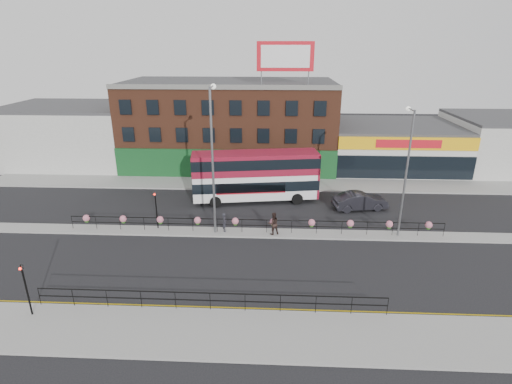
{
  "coord_description": "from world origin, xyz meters",
  "views": [
    {
      "loc": [
        1.52,
        -29.06,
        14.51
      ],
      "look_at": [
        0.0,
        3.0,
        2.5
      ],
      "focal_mm": 28.0,
      "sensor_mm": 36.0,
      "label": 1
    }
  ],
  "objects_px": {
    "pedestrian_b": "(273,223)",
    "lamp_column_west": "(213,149)",
    "car": "(360,201)",
    "double_decker_bus": "(256,172)",
    "lamp_column_east": "(406,163)",
    "pedestrian_a": "(224,222)"
  },
  "relations": [
    {
      "from": "lamp_column_west",
      "to": "lamp_column_east",
      "type": "relative_size",
      "value": 1.16
    },
    {
      "from": "double_decker_bus",
      "to": "pedestrian_b",
      "type": "distance_m",
      "value": 7.98
    },
    {
      "from": "car",
      "to": "lamp_column_west",
      "type": "relative_size",
      "value": 0.45
    },
    {
      "from": "double_decker_bus",
      "to": "pedestrian_a",
      "type": "xyz_separation_m",
      "value": [
        -2.19,
        -7.2,
        -2.04
      ]
    },
    {
      "from": "lamp_column_east",
      "to": "pedestrian_b",
      "type": "bearing_deg",
      "value": -177.06
    },
    {
      "from": "car",
      "to": "lamp_column_west",
      "type": "height_order",
      "value": "lamp_column_west"
    },
    {
      "from": "double_decker_bus",
      "to": "car",
      "type": "distance_m",
      "value": 10.12
    },
    {
      "from": "double_decker_bus",
      "to": "pedestrian_a",
      "type": "distance_m",
      "value": 7.8
    },
    {
      "from": "double_decker_bus",
      "to": "pedestrian_a",
      "type": "height_order",
      "value": "double_decker_bus"
    },
    {
      "from": "pedestrian_b",
      "to": "pedestrian_a",
      "type": "bearing_deg",
      "value": -23.91
    },
    {
      "from": "double_decker_bus",
      "to": "lamp_column_east",
      "type": "xyz_separation_m",
      "value": [
        11.68,
        -7.04,
        3.06
      ]
    },
    {
      "from": "pedestrian_a",
      "to": "pedestrian_b",
      "type": "distance_m",
      "value": 3.96
    },
    {
      "from": "pedestrian_a",
      "to": "pedestrian_b",
      "type": "height_order",
      "value": "pedestrian_b"
    },
    {
      "from": "pedestrian_b",
      "to": "lamp_column_east",
      "type": "bearing_deg",
      "value": 164.14
    },
    {
      "from": "car",
      "to": "pedestrian_b",
      "type": "xyz_separation_m",
      "value": [
        -7.99,
        -5.83,
        0.26
      ]
    },
    {
      "from": "pedestrian_a",
      "to": "pedestrian_b",
      "type": "xyz_separation_m",
      "value": [
        3.95,
        -0.35,
        0.14
      ]
    },
    {
      "from": "pedestrian_b",
      "to": "lamp_column_west",
      "type": "relative_size",
      "value": 0.16
    },
    {
      "from": "car",
      "to": "lamp_column_west",
      "type": "bearing_deg",
      "value": 102.36
    },
    {
      "from": "double_decker_bus",
      "to": "lamp_column_east",
      "type": "bearing_deg",
      "value": -31.1
    },
    {
      "from": "pedestrian_b",
      "to": "lamp_column_east",
      "type": "distance_m",
      "value": 11.11
    },
    {
      "from": "car",
      "to": "double_decker_bus",
      "type": "bearing_deg",
      "value": 69.17
    },
    {
      "from": "car",
      "to": "lamp_column_west",
      "type": "xyz_separation_m",
      "value": [
        -12.66,
        -5.42,
        6.15
      ]
    }
  ]
}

